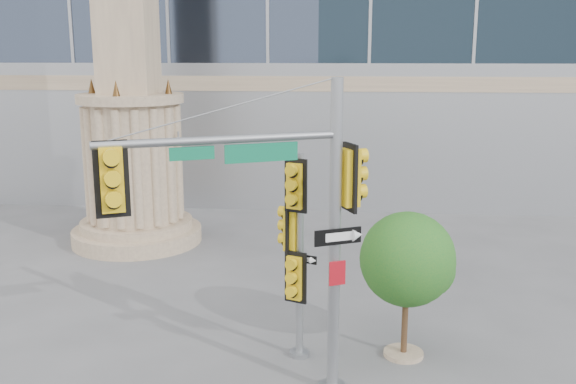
{
  "coord_description": "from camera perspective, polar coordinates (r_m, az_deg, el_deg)",
  "views": [
    {
      "loc": [
        1.08,
        -11.83,
        6.5
      ],
      "look_at": [
        -0.14,
        2.0,
        3.42
      ],
      "focal_mm": 40.0,
      "sensor_mm": 36.0,
      "label": 1
    }
  ],
  "objects": [
    {
      "name": "secondary_signal_pole",
      "position": [
        13.37,
        0.69,
        -4.42
      ],
      "size": [
        0.76,
        0.73,
        4.44
      ],
      "rotation": [
        0.0,
        0.0,
        -0.38
      ],
      "color": "slate",
      "rests_on": "ground"
    },
    {
      "name": "main_signal_pole",
      "position": [
        11.36,
        -0.81,
        -1.56
      ],
      "size": [
        4.37,
        2.32,
        6.04
      ],
      "rotation": [
        0.0,
        0.0,
        0.43
      ],
      "color": "slate",
      "rests_on": "ground"
    },
    {
      "name": "ground",
      "position": [
        13.54,
        -0.17,
        -16.19
      ],
      "size": [
        120.0,
        120.0,
        0.0
      ],
      "primitive_type": "plane",
      "color": "#545456",
      "rests_on": "ground"
    },
    {
      "name": "street_tree",
      "position": [
        13.83,
        10.71,
        -6.22
      ],
      "size": [
        2.06,
        2.01,
        3.21
      ],
      "color": "gray",
      "rests_on": "ground"
    },
    {
      "name": "monument",
      "position": [
        22.02,
        -13.92,
        9.57
      ],
      "size": [
        4.4,
        4.4,
        16.6
      ],
      "color": "gray",
      "rests_on": "ground"
    }
  ]
}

